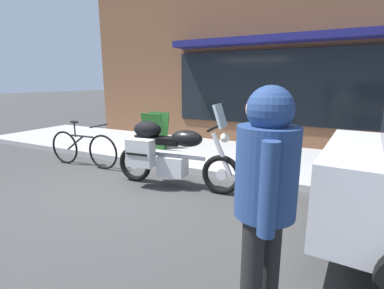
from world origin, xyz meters
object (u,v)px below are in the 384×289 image
object	(u,v)px
parked_bicycle	(83,148)
pedestrian_walking	(265,187)
touring_motorcycle	(167,152)
sandwich_board_sign	(156,131)

from	to	relation	value
parked_bicycle	pedestrian_walking	size ratio (longest dim) A/B	1.01
touring_motorcycle	parked_bicycle	bearing A→B (deg)	174.12
touring_motorcycle	parked_bicycle	distance (m)	2.17
parked_bicycle	sandwich_board_sign	distance (m)	1.73
parked_bicycle	sandwich_board_sign	world-z (taller)	sandwich_board_sign
pedestrian_walking	parked_bicycle	bearing A→B (deg)	150.94
parked_bicycle	pedestrian_walking	bearing A→B (deg)	-29.06
parked_bicycle	sandwich_board_sign	xyz separation A→B (m)	(0.72, 1.56, 0.18)
pedestrian_walking	sandwich_board_sign	bearing A→B (deg)	131.72
pedestrian_walking	sandwich_board_sign	size ratio (longest dim) A/B	1.95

